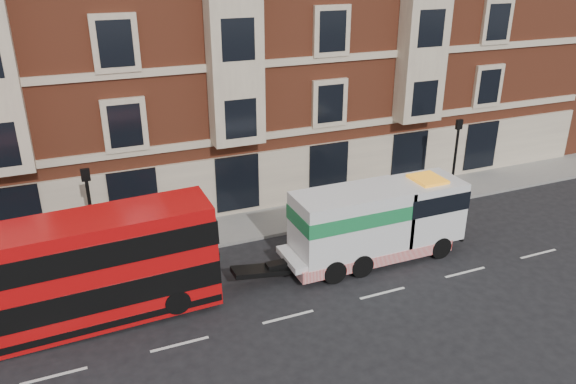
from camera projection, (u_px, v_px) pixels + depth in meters
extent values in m
plane|color=black|center=(288.00, 317.00, 20.48)|extent=(120.00, 120.00, 0.00)
cube|color=slate|center=(227.00, 229.00, 26.80)|extent=(90.00, 3.00, 0.15)
cube|color=brown|center=(187.00, 19.00, 29.81)|extent=(45.00, 12.00, 18.00)
cylinder|color=black|center=(93.00, 223.00, 22.74)|extent=(0.14, 0.14, 4.00)
cube|color=black|center=(85.00, 175.00, 21.91)|extent=(0.35, 0.15, 0.50)
cylinder|color=black|center=(454.00, 163.00, 29.16)|extent=(0.14, 0.14, 4.00)
cube|color=black|center=(459.00, 124.00, 28.33)|extent=(0.35, 0.15, 0.50)
cube|color=red|center=(70.00, 275.00, 19.22)|extent=(9.96, 2.22, 3.91)
cube|color=black|center=(73.00, 289.00, 19.45)|extent=(10.00, 2.28, 0.93)
cube|color=black|center=(66.00, 248.00, 18.82)|extent=(10.00, 2.28, 0.89)
cylinder|color=black|center=(177.00, 301.00, 20.11)|extent=(0.93, 0.28, 0.93)
cylinder|color=black|center=(166.00, 274.00, 21.82)|extent=(0.93, 0.28, 0.93)
cube|color=silver|center=(372.00, 242.00, 24.00)|extent=(8.01, 2.05, 0.27)
cube|color=silver|center=(424.00, 208.00, 24.46)|extent=(2.85, 2.22, 2.58)
cube|color=silver|center=(351.00, 221.00, 23.14)|extent=(4.80, 2.22, 2.58)
cube|color=#1B7B41|center=(351.00, 211.00, 22.97)|extent=(4.85, 2.26, 0.62)
cube|color=red|center=(368.00, 249.00, 24.05)|extent=(7.12, 2.28, 0.49)
cylinder|color=black|center=(440.00, 247.00, 24.30)|extent=(0.98, 0.31, 0.98)
cylinder|color=black|center=(413.00, 228.00, 26.00)|extent=(0.98, 0.31, 0.98)
cylinder|color=black|center=(361.00, 265.00, 22.90)|extent=(0.98, 0.36, 0.98)
cylinder|color=black|center=(338.00, 244.00, 24.61)|extent=(0.98, 0.36, 0.98)
cylinder|color=black|center=(334.00, 271.00, 22.46)|extent=(0.98, 0.36, 0.98)
cylinder|color=black|center=(313.00, 249.00, 24.16)|extent=(0.98, 0.36, 0.98)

